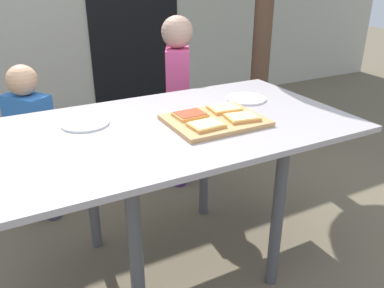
{
  "coord_description": "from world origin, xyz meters",
  "views": [
    {
      "loc": [
        -0.67,
        -1.4,
        1.34
      ],
      "look_at": [
        0.07,
        0.0,
        0.63
      ],
      "focal_mm": 36.86,
      "sensor_mm": 36.0,
      "label": 1
    }
  ],
  "objects": [
    {
      "name": "ground_plane",
      "position": [
        0.0,
        0.0,
        0.0
      ],
      "size": [
        16.0,
        16.0,
        0.0
      ],
      "primitive_type": "plane",
      "color": "brown"
    },
    {
      "name": "pizza_slice_far_right",
      "position": [
        0.24,
        -0.0,
        0.77
      ],
      "size": [
        0.14,
        0.12,
        0.02
      ],
      "color": "#E7A251",
      "rests_on": "cutting_board"
    },
    {
      "name": "pizza_slice_near_left",
      "position": [
        0.07,
        -0.14,
        0.77
      ],
      "size": [
        0.14,
        0.11,
        0.02
      ],
      "color": "#E7A251",
      "rests_on": "cutting_board"
    },
    {
      "name": "child_right",
      "position": [
        0.37,
        0.75,
        0.64
      ],
      "size": [
        0.23,
        0.28,
        1.09
      ],
      "color": "#482666",
      "rests_on": "ground"
    },
    {
      "name": "plate_white_right",
      "position": [
        0.45,
        0.13,
        0.74
      ],
      "size": [
        0.2,
        0.2,
        0.01
      ],
      "primitive_type": "cylinder",
      "color": "white",
      "rests_on": "dining_table"
    },
    {
      "name": "plate_white_left",
      "position": [
        -0.34,
        0.17,
        0.74
      ],
      "size": [
        0.2,
        0.2,
        0.01
      ],
      "primitive_type": "cylinder",
      "color": "white",
      "rests_on": "dining_table"
    },
    {
      "name": "cutting_board",
      "position": [
        0.15,
        -0.07,
        0.75
      ],
      "size": [
        0.4,
        0.31,
        0.02
      ],
      "primitive_type": "cube",
      "color": "tan",
      "rests_on": "dining_table"
    },
    {
      "name": "pizza_slice_far_left",
      "position": [
        0.07,
        0.0,
        0.77
      ],
      "size": [
        0.13,
        0.11,
        0.02
      ],
      "color": "#E7A251",
      "rests_on": "cutting_board"
    },
    {
      "name": "house_door",
      "position": [
        0.68,
        2.33,
        1.0
      ],
      "size": [
        0.9,
        0.02,
        2.0
      ],
      "primitive_type": "cube",
      "color": "black",
      "rests_on": "ground"
    },
    {
      "name": "dining_table",
      "position": [
        0.0,
        0.0,
        0.65
      ],
      "size": [
        1.49,
        0.86,
        0.74
      ],
      "color": "#A9A0A6",
      "rests_on": "ground"
    },
    {
      "name": "pizza_slice_near_right",
      "position": [
        0.24,
        -0.13,
        0.77
      ],
      "size": [
        0.15,
        0.12,
        0.02
      ],
      "color": "#E7A251",
      "rests_on": "cutting_board"
    },
    {
      "name": "child_left",
      "position": [
        -0.51,
        0.75,
        0.5
      ],
      "size": [
        0.25,
        0.28,
        0.89
      ],
      "color": "#3E3C4D",
      "rests_on": "ground"
    }
  ]
}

